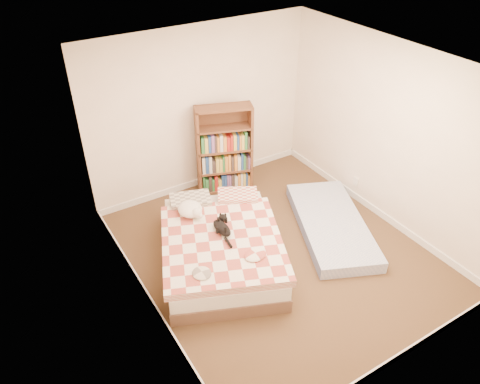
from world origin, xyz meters
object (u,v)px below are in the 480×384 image
bookshelf (224,159)px  black_cat (221,227)px  floor_mattress (331,225)px  white_dog (191,209)px  bed (220,245)px

bookshelf → black_cat: size_ratio=2.39×
bookshelf → floor_mattress: size_ratio=0.74×
black_cat → white_dog: (-0.16, 0.49, 0.03)m
floor_mattress → black_cat: (-1.60, 0.28, 0.44)m
floor_mattress → black_cat: 1.68m
floor_mattress → white_dog: size_ratio=4.18×
bookshelf → white_dog: 1.40m
floor_mattress → bed: bearing=-166.0°
bed → bookshelf: 1.71m
bed → white_dog: size_ratio=5.16×
floor_mattress → white_dog: white_dog is taller
bed → bookshelf: bearing=80.9°
bed → black_cat: 0.29m
bed → black_cat: (0.02, 0.00, 0.29)m
bookshelf → black_cat: 1.67m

